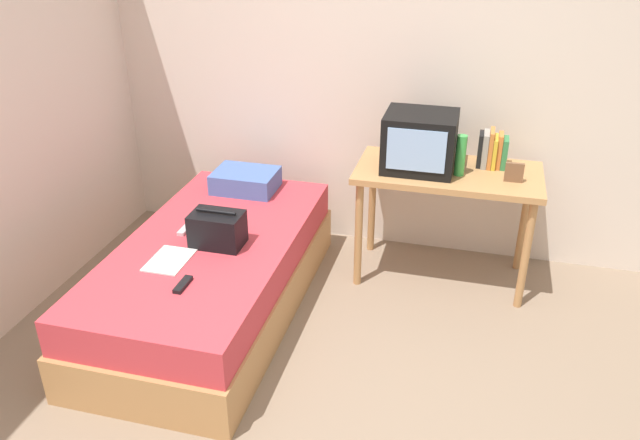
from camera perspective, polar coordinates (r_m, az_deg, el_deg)
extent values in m
plane|color=#84705B|center=(3.29, -0.86, -17.85)|extent=(8.00, 8.00, 0.00)
cube|color=beige|center=(4.41, 6.19, 13.51)|extent=(5.20, 0.10, 2.60)
cube|color=#B27F4C|center=(4.02, -9.49, -6.24)|extent=(1.00, 2.00, 0.29)
cube|color=#C63842|center=(3.89, -9.77, -3.16)|extent=(0.97, 1.94, 0.21)
cube|color=#B27F4C|center=(4.11, 11.44, 4.15)|extent=(1.16, 0.60, 0.04)
cylinder|color=#B27F4C|center=(4.12, 3.47, -1.32)|extent=(0.05, 0.05, 0.74)
cylinder|color=#B27F4C|center=(4.08, 17.96, -3.04)|extent=(0.05, 0.05, 0.74)
cylinder|color=#B27F4C|center=(4.54, 4.70, 1.48)|extent=(0.05, 0.05, 0.74)
cylinder|color=#B27F4C|center=(4.50, 17.81, -0.05)|extent=(0.05, 0.05, 0.74)
cube|color=black|center=(4.03, 8.94, 6.98)|extent=(0.44, 0.38, 0.36)
cube|color=#8CB2E0|center=(3.85, 8.61, 6.16)|extent=(0.35, 0.01, 0.26)
cylinder|color=green|center=(4.00, 12.49, 5.68)|extent=(0.06, 0.06, 0.26)
cube|color=black|center=(4.19, 14.16, 6.18)|extent=(0.03, 0.13, 0.22)
cube|color=gray|center=(4.19, 14.61, 6.17)|extent=(0.03, 0.16, 0.22)
cube|color=#CC7233|center=(4.19, 15.06, 6.23)|extent=(0.03, 0.16, 0.24)
cube|color=gold|center=(4.19, 15.39, 5.91)|extent=(0.02, 0.16, 0.20)
cube|color=#CC7233|center=(4.19, 15.80, 6.02)|extent=(0.03, 0.13, 0.22)
cube|color=#337F47|center=(4.20, 16.22, 5.79)|extent=(0.03, 0.13, 0.19)
cube|color=brown|center=(4.01, 17.02, 4.10)|extent=(0.11, 0.02, 0.12)
cube|color=#4766AD|center=(4.43, -6.69, 3.55)|extent=(0.43, 0.32, 0.14)
cube|color=black|center=(3.73, -9.19, -0.83)|extent=(0.30, 0.20, 0.20)
cylinder|color=black|center=(3.68, -9.32, 0.75)|extent=(0.24, 0.02, 0.02)
cube|color=white|center=(3.67, -13.36, -3.52)|extent=(0.21, 0.29, 0.01)
cube|color=black|center=(3.42, -12.19, -5.67)|extent=(0.04, 0.16, 0.02)
cube|color=#B7B7BC|center=(3.96, -12.00, -0.82)|extent=(0.04, 0.14, 0.02)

